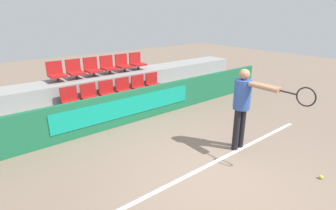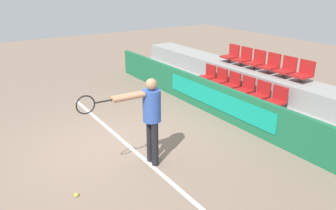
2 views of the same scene
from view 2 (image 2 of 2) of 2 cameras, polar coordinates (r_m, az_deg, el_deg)
name	(u,v)px [view 2 (image 2 of 2)]	position (r m, az deg, el deg)	size (l,w,h in m)	color
ground_plane	(112,147)	(7.13, -9.81, -7.15)	(30.00, 30.00, 0.00)	#7A6656
court_baseline	(125,143)	(7.24, -7.52, -6.52)	(6.33, 0.08, 0.01)	white
barrier_wall	(219,101)	(8.47, 8.85, 0.72)	(10.43, 0.14, 0.86)	#19603D
bleacher_tier_front	(234,103)	(8.88, 11.34, 0.28)	(10.03, 0.90, 0.50)	gray
bleacher_tier_middle	(258,89)	(9.43, 15.37, 2.75)	(10.03, 0.90, 1.00)	gray
stadium_chair_0	(207,75)	(9.68, 6.88, 5.22)	(0.41, 0.42, 0.52)	#333333
stadium_chair_1	(219,79)	(9.32, 8.86, 4.51)	(0.41, 0.42, 0.52)	#333333
stadium_chair_2	(231,83)	(8.97, 10.98, 3.73)	(0.41, 0.42, 0.52)	#333333
stadium_chair_3	(245,88)	(8.64, 13.26, 2.89)	(0.41, 0.42, 0.52)	#333333
stadium_chair_4	(260,93)	(8.33, 15.72, 1.98)	(0.41, 0.42, 0.52)	#333333
stadium_chair_5	(276,99)	(8.04, 18.36, 1.00)	(0.41, 0.42, 0.52)	#333333
stadium_chair_6	(231,54)	(10.15, 10.94, 8.64)	(0.41, 0.42, 0.52)	#333333
stadium_chair_7	(243,58)	(9.81, 12.97, 8.07)	(0.41, 0.42, 0.52)	#333333
stadium_chair_8	(256,61)	(9.48, 15.13, 7.44)	(0.41, 0.42, 0.52)	#333333
stadium_chair_9	(271,64)	(9.17, 17.44, 6.76)	(0.41, 0.42, 0.52)	#333333
stadium_chair_10	(286,68)	(8.88, 19.90, 6.03)	(0.41, 0.42, 0.52)	#333333
stadium_chair_11	(303,73)	(8.60, 22.52, 5.23)	(0.41, 0.42, 0.52)	#333333
tennis_player	(149,113)	(5.96, -3.37, -1.38)	(0.33, 1.54, 1.70)	black
tennis_ball	(76,195)	(5.75, -15.67, -14.84)	(0.07, 0.07, 0.07)	#CCDB33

